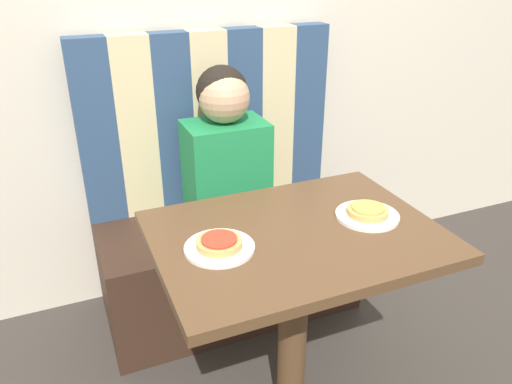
{
  "coord_description": "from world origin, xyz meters",
  "views": [
    {
      "loc": [
        -0.63,
        -1.19,
        1.54
      ],
      "look_at": [
        0.0,
        0.33,
        0.75
      ],
      "focal_mm": 35.0,
      "sensor_mm": 36.0,
      "label": 1
    }
  ],
  "objects": [
    {
      "name": "person",
      "position": [
        0.0,
        0.66,
        0.81
      ],
      "size": [
        0.34,
        0.25,
        0.67
      ],
      "color": "#1E8447",
      "rests_on": "booth_seat"
    },
    {
      "name": "booth_seat",
      "position": [
        0.0,
        0.66,
        0.24
      ],
      "size": [
        1.13,
        0.53,
        0.47
      ],
      "color": "#382319",
      "rests_on": "ground_plane"
    },
    {
      "name": "plate_left",
      "position": [
        -0.26,
        -0.01,
        0.76
      ],
      "size": [
        0.21,
        0.21,
        0.01
      ],
      "color": "white",
      "rests_on": "dining_table"
    },
    {
      "name": "wall_back",
      "position": [
        0.0,
        0.98,
        1.3
      ],
      "size": [
        7.0,
        0.05,
        2.6
      ],
      "color": "beige",
      "rests_on": "ground_plane"
    },
    {
      "name": "booth_backrest",
      "position": [
        0.0,
        0.87,
        0.86
      ],
      "size": [
        1.13,
        0.09,
        0.78
      ],
      "color": "navy",
      "rests_on": "booth_seat"
    },
    {
      "name": "pizza_left",
      "position": [
        -0.26,
        -0.01,
        0.78
      ],
      "size": [
        0.13,
        0.13,
        0.03
      ],
      "color": "tan",
      "rests_on": "plate_left"
    },
    {
      "name": "pizza_right",
      "position": [
        0.26,
        -0.01,
        0.78
      ],
      "size": [
        0.13,
        0.13,
        0.03
      ],
      "color": "tan",
      "rests_on": "plate_right"
    },
    {
      "name": "plate_right",
      "position": [
        0.26,
        -0.01,
        0.76
      ],
      "size": [
        0.21,
        0.21,
        0.01
      ],
      "color": "white",
      "rests_on": "dining_table"
    },
    {
      "name": "dining_table",
      "position": [
        0.0,
        0.0,
        0.64
      ],
      "size": [
        0.88,
        0.65,
        0.76
      ],
      "color": "brown",
      "rests_on": "ground_plane"
    }
  ]
}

